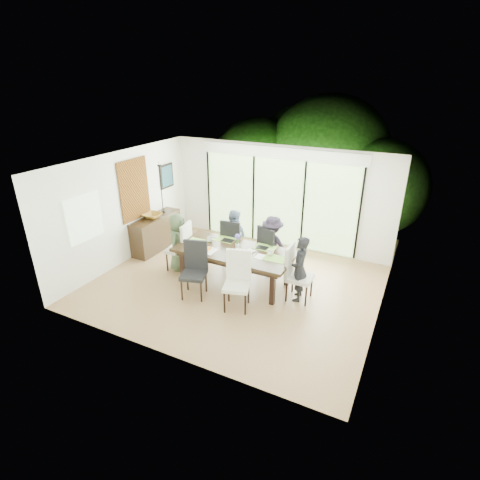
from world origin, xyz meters
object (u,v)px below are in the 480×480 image
at_px(person_left_end, 178,242).
at_px(person_far_right, 272,245).
at_px(cup_a, 210,239).
at_px(cup_c, 270,253).
at_px(chair_near_right, 237,282).
at_px(laptop, 199,244).
at_px(chair_far_left, 234,241).
at_px(sideboard, 157,232).
at_px(table_top, 234,251).
at_px(person_right_end, 300,269).
at_px(vase, 237,247).
at_px(chair_near_left, 193,271).
at_px(cup_b, 238,251).
at_px(chair_left_end, 178,246).
at_px(chair_right_end, 300,274).
at_px(bowl, 152,216).
at_px(chair_far_right, 272,249).
at_px(person_far_left, 234,237).

distance_m(person_left_end, person_far_right, 2.19).
distance_m(cup_a, cup_c, 1.50).
bearing_deg(chair_near_right, person_left_end, 139.76).
distance_m(laptop, cup_a, 0.29).
relative_size(chair_far_left, chair_near_right, 1.00).
distance_m(chair_far_left, sideboard, 2.25).
xyz_separation_m(table_top, cup_c, (0.80, 0.10, 0.08)).
distance_m(person_right_end, vase, 1.44).
height_order(table_top, cup_a, cup_a).
bearing_deg(person_far_right, chair_near_left, 61.64).
xyz_separation_m(chair_far_left, cup_b, (0.60, -0.95, 0.27)).
relative_size(chair_left_end, chair_near_right, 1.00).
height_order(chair_right_end, cup_c, chair_right_end).
xyz_separation_m(chair_far_left, chair_near_left, (-0.05, -1.72, 0.00)).
relative_size(chair_far_left, chair_near_left, 1.00).
height_order(cup_a, cup_c, same).
bearing_deg(cup_b, vase, 123.69).
bearing_deg(chair_right_end, laptop, 90.91).
distance_m(chair_near_left, bowl, 2.66).
bearing_deg(bowl, person_left_end, -26.34).
bearing_deg(person_right_end, chair_far_left, -125.68).
distance_m(vase, sideboard, 2.85).
bearing_deg(person_left_end, sideboard, 46.83).
height_order(vase, bowl, bowl).
bearing_deg(cup_b, chair_far_right, 67.17).
distance_m(table_top, person_far_left, 0.95).
bearing_deg(cup_c, cup_b, -162.90).
xyz_separation_m(chair_far_left, laptop, (-0.40, -0.95, 0.23)).
xyz_separation_m(chair_far_right, person_left_end, (-2.03, -0.85, 0.10)).
height_order(chair_far_right, bowl, chair_far_right).
bearing_deg(cup_a, table_top, -12.09).
bearing_deg(vase, chair_right_end, -1.97).
bearing_deg(chair_near_right, table_top, 103.37).
xyz_separation_m(chair_right_end, vase, (-1.45, 0.05, 0.28)).
distance_m(chair_left_end, chair_near_right, 2.18).
xyz_separation_m(chair_near_right, vase, (-0.45, 0.92, 0.28)).
bearing_deg(vase, cup_c, 3.81).
bearing_deg(vase, cup_a, 172.41).
bearing_deg(person_right_end, cup_c, -110.27).
xyz_separation_m(cup_b, bowl, (-2.84, 0.70, 0.10)).
bearing_deg(person_left_end, table_top, -103.16).
relative_size(chair_far_left, vase, 9.17).
xyz_separation_m(table_top, cup_b, (0.15, -0.10, 0.08)).
xyz_separation_m(chair_right_end, cup_a, (-2.20, 0.15, 0.27)).
bearing_deg(laptop, table_top, -21.55).
height_order(table_top, chair_right_end, chair_right_end).
distance_m(chair_far_right, chair_near_left, 2.02).
bearing_deg(chair_far_left, chair_near_left, 83.23).
distance_m(cup_b, cup_c, 0.68).
relative_size(chair_near_right, person_right_end, 0.85).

